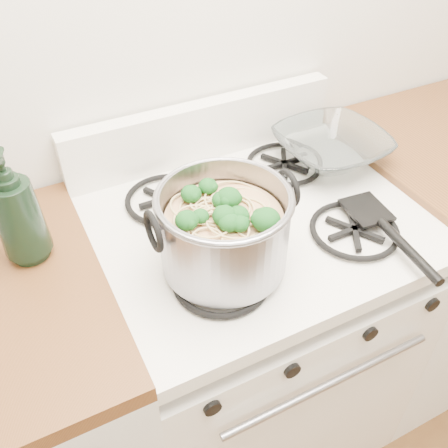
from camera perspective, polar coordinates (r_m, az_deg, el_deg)
gas_range at (r=1.53m, az=3.08°, el=-12.75°), size 0.76×0.66×0.92m
counter_left at (r=1.43m, az=-15.93°, el=-19.02°), size 0.25×0.65×0.92m
stock_pot at (r=0.99m, az=0.00°, el=-0.85°), size 0.30×0.27×0.18m
spatula at (r=1.21m, az=16.02°, el=1.84°), size 0.32×0.34×0.02m
glass_bowl at (r=1.37m, az=12.04°, el=7.94°), size 0.12×0.12×0.03m
bottle at (r=1.06m, az=-22.70°, el=1.73°), size 0.13×0.13×0.26m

